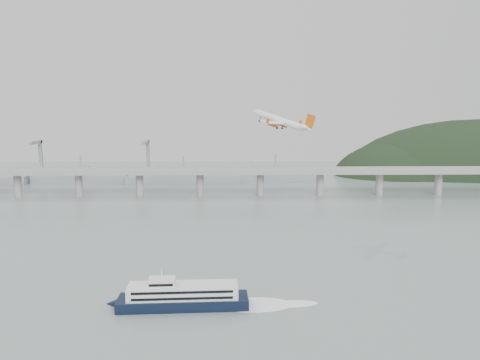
{
  "coord_description": "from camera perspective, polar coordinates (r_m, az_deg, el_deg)",
  "views": [
    {
      "loc": [
        -5.18,
        -183.4,
        73.41
      ],
      "look_at": [
        0.0,
        55.0,
        36.0
      ],
      "focal_mm": 35.0,
      "sensor_mm": 36.0,
      "label": 1
    }
  ],
  "objects": [
    {
      "name": "ground",
      "position": [
        197.62,
        0.36,
        -12.89
      ],
      "size": [
        900.0,
        900.0,
        0.0
      ],
      "primitive_type": "plane",
      "color": "slate",
      "rests_on": "ground"
    },
    {
      "name": "bridge",
      "position": [
        387.46,
        -0.64,
        0.64
      ],
      "size": [
        800.0,
        22.0,
        23.9
      ],
      "color": "gray",
      "rests_on": "ground"
    },
    {
      "name": "distant_fleet",
      "position": [
        477.71,
        -19.55,
        0.31
      ],
      "size": [
        453.0,
        60.9,
        40.0
      ],
      "color": "gray",
      "rests_on": "ground"
    },
    {
      "name": "ferry",
      "position": [
        179.33,
        -6.95,
        -13.91
      ],
      "size": [
        79.27,
        15.36,
        14.95
      ],
      "rotation": [
        0.0,
        0.0,
        0.04
      ],
      "color": "black",
      "rests_on": "ground"
    },
    {
      "name": "airliner",
      "position": [
        259.22,
        5.09,
        7.15
      ],
      "size": [
        34.38,
        32.82,
        13.76
      ],
      "rotation": [
        0.05,
        -0.27,
        2.5
      ],
      "color": "white",
      "rests_on": "ground"
    }
  ]
}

